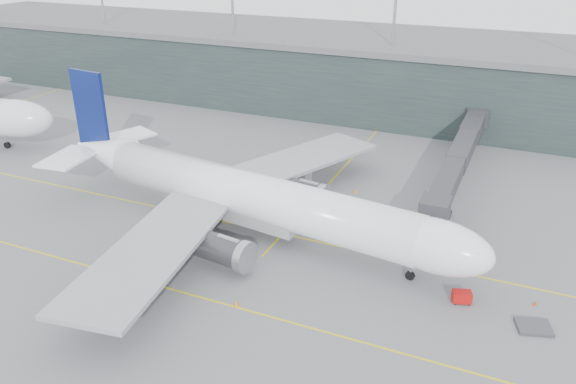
% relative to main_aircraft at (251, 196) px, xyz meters
% --- Properties ---
extents(ground, '(320.00, 320.00, 0.00)m').
position_rel_main_aircraft_xyz_m(ground, '(-0.96, 4.74, -4.91)').
color(ground, slate).
rests_on(ground, ground).
extents(taxiline_a, '(160.00, 0.25, 0.02)m').
position_rel_main_aircraft_xyz_m(taxiline_a, '(-0.96, 0.74, -4.90)').
color(taxiline_a, gold).
rests_on(taxiline_a, ground).
extents(taxiline_b, '(160.00, 0.25, 0.02)m').
position_rel_main_aircraft_xyz_m(taxiline_b, '(-0.96, -15.26, -4.90)').
color(taxiline_b, gold).
rests_on(taxiline_b, ground).
extents(taxiline_lead_main, '(0.25, 60.00, 0.02)m').
position_rel_main_aircraft_xyz_m(taxiline_lead_main, '(4.04, 24.74, -4.90)').
color(taxiline_lead_main, gold).
rests_on(taxiline_lead_main, ground).
extents(terminal, '(240.00, 36.00, 29.00)m').
position_rel_main_aircraft_xyz_m(terminal, '(-0.97, 62.74, 2.71)').
color(terminal, '#1F2A2A').
rests_on(terminal, ground).
extents(main_aircraft, '(62.35, 58.08, 17.49)m').
position_rel_main_aircraft_xyz_m(main_aircraft, '(0.00, 0.00, 0.00)').
color(main_aircraft, white).
rests_on(main_aircraft, ground).
extents(jet_bridge, '(4.14, 44.31, 6.73)m').
position_rel_main_aircraft_xyz_m(jet_bridge, '(22.09, 28.72, 0.13)').
color(jet_bridge, '#2E2F34').
rests_on(jet_bridge, ground).
extents(gse_cart, '(2.22, 1.78, 1.32)m').
position_rel_main_aircraft_xyz_m(gse_cart, '(27.14, -5.04, -4.17)').
color(gse_cart, '#A80E0C').
rests_on(gse_cart, ground).
extents(baggage_dolly, '(3.84, 3.40, 0.32)m').
position_rel_main_aircraft_xyz_m(baggage_dolly, '(34.25, -6.53, -4.71)').
color(baggage_dolly, '#38383D').
rests_on(baggage_dolly, ground).
extents(uld_a, '(2.16, 1.82, 1.81)m').
position_rel_main_aircraft_xyz_m(uld_a, '(-6.54, 15.31, -3.96)').
color(uld_a, '#323236').
rests_on(uld_a, ground).
extents(uld_b, '(2.55, 2.31, 1.90)m').
position_rel_main_aircraft_xyz_m(uld_b, '(-2.59, 16.20, -3.91)').
color(uld_b, '#323236').
rests_on(uld_b, ground).
extents(uld_c, '(2.72, 2.41, 2.09)m').
position_rel_main_aircraft_xyz_m(uld_c, '(0.56, 16.39, -3.81)').
color(uld_c, '#323236').
rests_on(uld_c, ground).
extents(cone_nose, '(0.38, 0.38, 0.61)m').
position_rel_main_aircraft_xyz_m(cone_nose, '(34.24, -2.43, -4.60)').
color(cone_nose, '#CA390B').
rests_on(cone_nose, ground).
extents(cone_wing_stbd, '(0.49, 0.49, 0.78)m').
position_rel_main_aircraft_xyz_m(cone_wing_stbd, '(5.91, -15.12, -4.52)').
color(cone_wing_stbd, orange).
rests_on(cone_wing_stbd, ground).
extents(cone_wing_port, '(0.47, 0.47, 0.75)m').
position_rel_main_aircraft_xyz_m(cone_wing_port, '(8.74, 16.57, -4.53)').
color(cone_wing_port, orange).
rests_on(cone_wing_port, ground).
extents(cone_tail, '(0.39, 0.39, 0.62)m').
position_rel_main_aircraft_xyz_m(cone_tail, '(-10.71, -6.93, -4.60)').
color(cone_tail, orange).
rests_on(cone_tail, ground).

